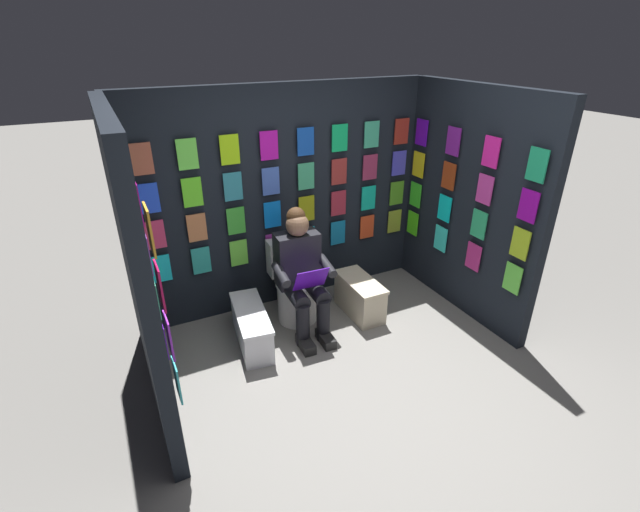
{
  "coord_description": "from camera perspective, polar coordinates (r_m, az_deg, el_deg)",
  "views": [
    {
      "loc": [
        1.6,
        2.13,
        2.57
      ],
      "look_at": [
        0.05,
        -0.97,
        0.85
      ],
      "focal_mm": 25.24,
      "sensor_mm": 36.0,
      "label": 1
    }
  ],
  "objects": [
    {
      "name": "display_wall_left",
      "position": [
        4.57,
        18.38,
        6.22
      ],
      "size": [
        0.14,
        1.76,
        2.19
      ],
      "color": "black",
      "rests_on": "ground"
    },
    {
      "name": "ground_plane",
      "position": [
        3.7,
        7.77,
        -17.92
      ],
      "size": [
        30.0,
        30.0,
        0.0
      ],
      "primitive_type": "plane",
      "color": "gray"
    },
    {
      "name": "comic_longbox_far",
      "position": [
        4.18,
        -8.66,
        -8.9
      ],
      "size": [
        0.37,
        0.8,
        0.35
      ],
      "rotation": [
        0.0,
        0.0,
        -0.14
      ],
      "color": "silver",
      "rests_on": "ground"
    },
    {
      "name": "comic_longbox_near",
      "position": [
        4.56,
        5.06,
        -5.14
      ],
      "size": [
        0.29,
        0.63,
        0.38
      ],
      "rotation": [
        0.0,
        0.0,
        -0.01
      ],
      "color": "beige",
      "rests_on": "ground"
    },
    {
      "name": "toilet",
      "position": [
        4.45,
        -3.33,
        -3.92
      ],
      "size": [
        0.41,
        0.56,
        0.77
      ],
      "rotation": [
        0.0,
        0.0,
        -0.06
      ],
      "color": "white",
      "rests_on": "ground"
    },
    {
      "name": "person_reading",
      "position": [
        4.13,
        -2.31,
        -2.1
      ],
      "size": [
        0.54,
        0.7,
        1.19
      ],
      "rotation": [
        0.0,
        0.0,
        -0.06
      ],
      "color": "black",
      "rests_on": "ground"
    },
    {
      "name": "display_wall_right",
      "position": [
        3.35,
        -22.3,
        -1.83
      ],
      "size": [
        0.14,
        1.76,
        2.19
      ],
      "color": "black",
      "rests_on": "ground"
    },
    {
      "name": "display_wall_back",
      "position": [
        4.5,
        -4.31,
        7.2
      ],
      "size": [
        3.03,
        0.14,
        2.19
      ],
      "color": "black",
      "rests_on": "ground"
    }
  ]
}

